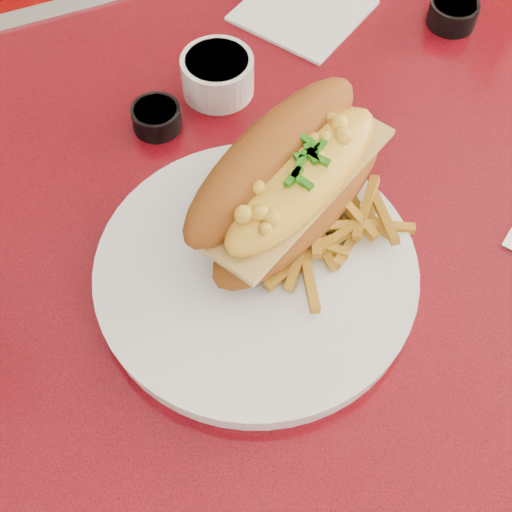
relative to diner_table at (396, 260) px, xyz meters
name	(u,v)px	position (x,y,z in m)	size (l,w,h in m)	color
ground	(344,428)	(0.00, 0.00, -0.61)	(8.00, 8.00, 0.00)	beige
diner_table	(396,260)	(0.00, 0.00, 0.00)	(1.23, 0.83, 0.77)	red
booth_bench_far	(190,48)	(0.00, 0.81, -0.32)	(1.20, 0.51, 0.90)	maroon
dinner_plate	(256,273)	(-0.20, -0.05, 0.17)	(0.37, 0.37, 0.02)	white
mac_hoagie	(291,179)	(-0.15, 0.00, 0.23)	(0.26, 0.22, 0.11)	#934C17
fries_pile	(320,220)	(-0.13, -0.03, 0.20)	(0.11, 0.10, 0.03)	gold
fork	(309,224)	(-0.14, -0.02, 0.18)	(0.08, 0.15, 0.00)	silver
gravy_ramekin	(218,74)	(-0.15, 0.20, 0.19)	(0.09, 0.09, 0.04)	white
sauce_cup_left	(156,117)	(-0.23, 0.17, 0.18)	(0.07, 0.07, 0.03)	black
sauce_cup_right	(453,12)	(0.15, 0.19, 0.18)	(0.07, 0.07, 0.03)	black
paper_napkin	(303,10)	(-0.01, 0.28, 0.16)	(0.14, 0.14, 0.00)	white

